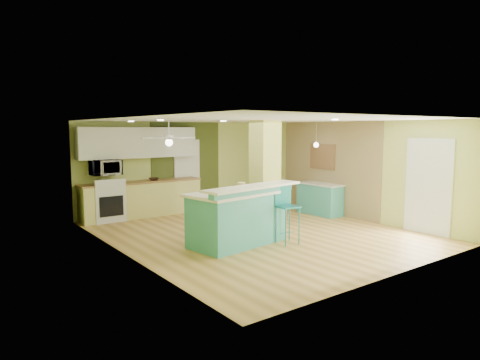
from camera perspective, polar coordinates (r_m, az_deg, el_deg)
name	(u,v)px	position (r m, az deg, el deg)	size (l,w,h in m)	color
floor	(256,233)	(9.63, 2.19, -7.04)	(6.00, 7.00, 0.01)	#A17838
ceiling	(257,120)	(9.36, 2.26, 8.06)	(6.00, 7.00, 0.01)	white
wall_back	(180,166)	(12.33, -8.01, 1.84)	(6.00, 0.01, 2.50)	#C3D170
wall_front	(398,197)	(7.05, 20.34, -2.14)	(6.00, 0.01, 2.50)	#C3D170
wall_left	(125,188)	(7.90, -15.05, -1.03)	(0.01, 7.00, 2.50)	#C3D170
wall_right	(346,170)	(11.52, 13.98, 1.37)	(0.01, 7.00, 2.50)	#C3D170
wood_panel	(328,168)	(11.90, 11.70, 1.59)	(0.02, 3.40, 2.50)	olive
olive_accent	(186,166)	(12.41, -7.16, 1.88)	(2.20, 0.02, 2.50)	#445120
interior_door	(187,175)	(12.41, -7.08, 0.73)	(0.82, 0.05, 2.00)	white
french_door	(428,186)	(10.21, 23.80, -0.80)	(0.04, 1.08, 2.10)	white
column	(265,173)	(10.21, 3.32, 0.89)	(0.55, 0.55, 2.50)	#CACD5F
kitchen_run	(142,199)	(11.59, -12.89, -2.46)	(3.25, 0.63, 0.94)	#D8D371
stove	(107,203)	(11.24, -17.31, -2.93)	(0.76, 0.66, 1.08)	silver
upper_cabinets	(139,143)	(11.56, -13.32, 4.88)	(3.20, 0.34, 0.80)	silver
microwave	(106,168)	(11.14, -17.48, 1.60)	(0.70, 0.48, 0.39)	white
ceiling_fan	(169,138)	(10.45, -9.45, 5.49)	(1.41, 1.41, 0.61)	silver
pendant_lamp	(316,145)	(11.71, 10.12, 4.66)	(0.14, 0.14, 0.69)	silver
wall_decor	(323,157)	(11.99, 10.95, 3.08)	(0.03, 0.90, 0.70)	brown
peninsula	(238,216)	(8.55, -0.30, -4.87)	(2.34, 1.53, 1.23)	teal
bar_stool	(286,204)	(8.66, 6.10, -3.24)	(0.44, 0.44, 1.19)	#1B727C
side_counter	(320,199)	(11.81, 10.57, -2.47)	(0.56, 1.31, 0.84)	teal
fruit_bowl	(154,179)	(11.64, -11.42, 0.12)	(0.28, 0.28, 0.07)	#342015
canister	(241,187)	(8.40, 0.17, -0.97)	(0.15, 0.15, 0.19)	gold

